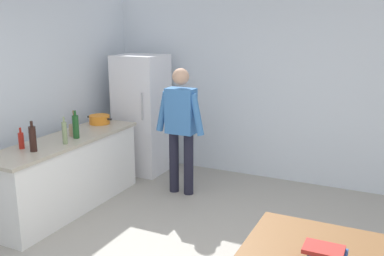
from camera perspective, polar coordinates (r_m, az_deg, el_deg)
The scene contains 12 objects.
wall_back at distance 6.37m, azimuth 10.97°, elevation 5.21°, with size 6.40×0.12×2.70m, color silver.
kitchen_counter at distance 5.60m, azimuth -16.10°, elevation -5.77°, with size 0.64×2.20×0.90m.
refrigerator at distance 6.65m, azimuth -6.61°, elevation 1.79°, with size 0.70×0.67×1.80m.
person at distance 5.71m, azimuth -1.47°, elevation 0.66°, with size 0.70×0.22×1.70m.
cooking_pot at distance 6.13m, azimuth -12.08°, elevation 1.11°, with size 0.40×0.28×0.12m.
utensil_jar at distance 5.57m, azimuth -15.33°, elevation -0.17°, with size 0.11×0.11×0.32m.
bottle_water_clear at distance 5.17m, azimuth -20.17°, elevation -1.06°, with size 0.07×0.07×0.30m.
bottle_wine_dark at distance 5.01m, azimuth -20.23°, elevation -1.30°, with size 0.08×0.08×0.34m.
bottle_sauce_red at distance 5.17m, azimuth -21.56°, elevation -1.52°, with size 0.06×0.06×0.24m.
bottle_vinegar_tall at distance 5.20m, azimuth -16.43°, elevation -0.57°, with size 0.06×0.06×0.32m.
bottle_wine_green at distance 5.42m, azimuth -15.06°, elevation 0.20°, with size 0.08×0.08×0.34m.
book_stack at distance 3.08m, azimuth 17.25°, elevation -15.52°, with size 0.27×0.21×0.10m.
Camera 1 is at (1.57, -3.10, 2.28)m, focal length 40.52 mm.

